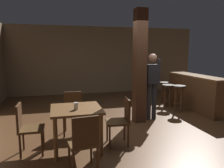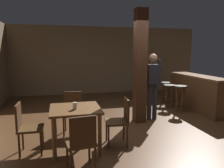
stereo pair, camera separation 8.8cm
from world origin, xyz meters
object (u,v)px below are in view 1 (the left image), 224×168
at_px(bar_counter, 194,92).
at_px(bar_stool_near, 179,92).
at_px(chair_east, 121,119).
at_px(bar_stool_far, 165,87).
at_px(chair_west, 27,126).
at_px(napkin_cup, 76,106).
at_px(standing_person, 152,82).
at_px(bar_stool_mid, 168,90).
at_px(dining_table, 76,116).
at_px(chair_south, 84,141).
at_px(chair_north, 73,110).

xyz_separation_m(bar_counter, bar_stool_near, (-0.62, -0.17, 0.06)).
relative_size(chair_east, bar_stool_far, 1.22).
height_order(chair_west, napkin_cup, chair_west).
height_order(chair_west, standing_person, standing_person).
xyz_separation_m(standing_person, bar_stool_mid, (1.06, 1.04, -0.45)).
bearing_deg(chair_west, chair_east, -0.79).
xyz_separation_m(chair_west, bar_stool_near, (4.00, 1.70, 0.09)).
bearing_deg(dining_table, bar_stool_near, 28.54).
bearing_deg(bar_stool_far, bar_stool_mid, -108.09).
xyz_separation_m(standing_person, bar_stool_far, (1.23, 1.58, -0.45)).
height_order(chair_east, bar_stool_mid, chair_east).
relative_size(chair_west, bar_stool_mid, 1.22).
bearing_deg(bar_stool_near, chair_south, -140.54).
relative_size(chair_north, napkin_cup, 7.15).
distance_m(bar_stool_near, bar_stool_mid, 0.60).
relative_size(dining_table, chair_west, 1.00).
xyz_separation_m(napkin_cup, bar_stool_far, (3.32, 2.95, -0.29)).
distance_m(dining_table, bar_stool_mid, 3.89).
distance_m(chair_north, bar_stool_far, 3.88).
height_order(napkin_cup, bar_counter, bar_counter).
relative_size(dining_table, standing_person, 0.52).
bearing_deg(chair_east, bar_counter, 33.06).
height_order(dining_table, standing_person, standing_person).
xyz_separation_m(napkin_cup, bar_stool_near, (3.16, 1.81, -0.24)).
distance_m(chair_east, chair_south, 1.19).
distance_m(dining_table, bar_stool_near, 3.59).
xyz_separation_m(chair_west, bar_counter, (4.62, 1.88, 0.03)).
distance_m(chair_south, bar_stool_far, 4.97).
relative_size(chair_east, standing_person, 0.52).
bearing_deg(napkin_cup, chair_north, 89.50).
distance_m(chair_east, bar_stool_mid, 3.26).
bearing_deg(standing_person, bar_stool_near, 22.16).
bearing_deg(napkin_cup, bar_stool_far, 41.70).
height_order(dining_table, bar_stool_mid, dining_table).
distance_m(standing_person, bar_stool_mid, 1.55).
bearing_deg(chair_west, bar_stool_mid, 30.04).
relative_size(dining_table, bar_stool_mid, 1.23).
bearing_deg(chair_east, chair_north, 135.49).
xyz_separation_m(bar_stool_mid, bar_stool_far, (0.18, 0.54, -0.01)).
distance_m(napkin_cup, bar_stool_far, 4.45).
bearing_deg(standing_person, dining_table, -148.40).
relative_size(standing_person, bar_stool_far, 2.37).
bearing_deg(chair_south, chair_west, 134.81).
height_order(standing_person, bar_stool_far, standing_person).
relative_size(chair_south, chair_west, 1.00).
bearing_deg(chair_west, chair_south, -45.19).
distance_m(chair_north, chair_west, 1.17).
bearing_deg(bar_stool_mid, chair_west, -149.96).
bearing_deg(napkin_cup, standing_person, 33.38).
relative_size(chair_west, bar_stool_near, 1.12).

